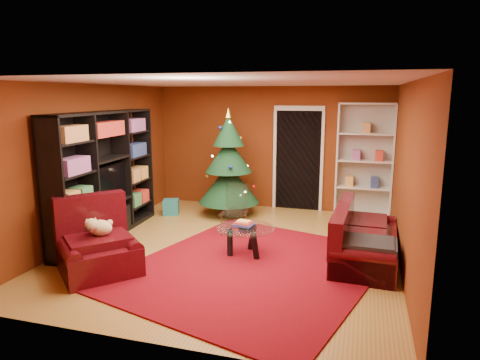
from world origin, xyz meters
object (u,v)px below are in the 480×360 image
(dog, at_px, (100,228))
(gift_box_green, at_px, (235,209))
(media_unit, at_px, (105,175))
(white_bookshelf, at_px, (365,161))
(armchair, at_px, (98,244))
(sofa, at_px, (366,234))
(christmas_tree, at_px, (229,164))
(coffee_table, at_px, (246,241))
(rug, at_px, (253,268))
(gift_box_red, at_px, (231,205))
(acrylic_chair, at_px, (234,213))
(gift_box_teal, at_px, (171,207))

(dog, bearing_deg, gift_box_green, 25.60)
(media_unit, relative_size, white_bookshelf, 1.20)
(armchair, distance_m, sofa, 3.82)
(dog, bearing_deg, christmas_tree, 28.05)
(coffee_table, bearing_deg, sofa, 10.09)
(rug, xyz_separation_m, gift_box_green, (-1.03, 2.53, 0.12))
(gift_box_red, bearing_deg, coffee_table, -67.90)
(white_bookshelf, xyz_separation_m, dog, (-3.45, -3.89, -0.51))
(gift_box_green, xyz_separation_m, coffee_table, (0.80, -2.07, 0.10))
(white_bookshelf, bearing_deg, media_unit, -147.65)
(christmas_tree, relative_size, acrylic_chair, 2.73)
(media_unit, relative_size, christmas_tree, 1.28)
(gift_box_green, xyz_separation_m, armchair, (-0.97, -3.26, 0.29))
(coffee_table, bearing_deg, christmas_tree, 114.10)
(christmas_tree, distance_m, sofa, 3.30)
(armchair, relative_size, acrylic_chair, 1.34)
(rug, height_order, dog, dog)
(christmas_tree, bearing_deg, dog, -104.43)
(media_unit, height_order, gift_box_teal, media_unit)
(gift_box_red, xyz_separation_m, dog, (-0.77, -3.58, 0.53))
(christmas_tree, height_order, white_bookshelf, white_bookshelf)
(media_unit, xyz_separation_m, coffee_table, (2.54, -0.22, -0.85))
(rug, xyz_separation_m, gift_box_red, (-1.23, 2.92, 0.09))
(media_unit, height_order, dog, media_unit)
(media_unit, bearing_deg, gift_box_teal, 71.68)
(rug, xyz_separation_m, acrylic_chair, (-0.69, 1.33, 0.39))
(white_bookshelf, xyz_separation_m, coffee_table, (-1.68, -2.77, -0.90))
(christmas_tree, distance_m, acrylic_chair, 1.47)
(gift_box_teal, height_order, armchair, armchair)
(gift_box_green, relative_size, gift_box_red, 1.33)
(rug, distance_m, gift_box_teal, 3.24)
(media_unit, bearing_deg, christmas_tree, 47.08)
(gift_box_green, bearing_deg, dog, -106.88)
(christmas_tree, bearing_deg, sofa, -33.57)
(gift_box_teal, bearing_deg, gift_box_red, 31.19)
(gift_box_teal, distance_m, gift_box_red, 1.28)
(dog, bearing_deg, gift_box_teal, 48.88)
(gift_box_green, distance_m, gift_box_red, 0.44)
(armchair, bearing_deg, rug, -27.35)
(gift_box_green, bearing_deg, coffee_table, -68.95)
(gift_box_red, bearing_deg, media_unit, -124.55)
(christmas_tree, height_order, gift_box_red, christmas_tree)
(rug, bearing_deg, dog, -161.67)
(gift_box_green, bearing_deg, gift_box_teal, -167.89)
(media_unit, distance_m, gift_box_teal, 1.88)
(armchair, bearing_deg, sofa, -24.42)
(gift_box_teal, xyz_separation_m, dog, (0.33, -2.91, 0.47))
(dog, height_order, coffee_table, dog)
(gift_box_red, bearing_deg, sofa, -37.97)
(christmas_tree, xyz_separation_m, gift_box_red, (-0.06, 0.36, -0.96))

